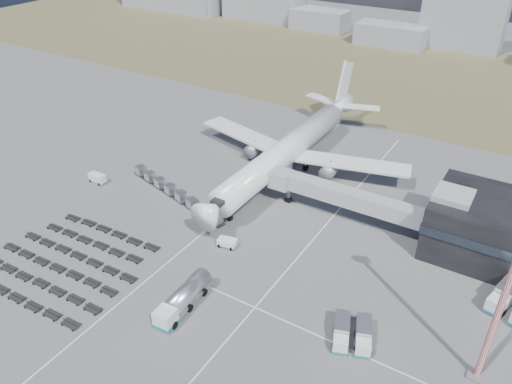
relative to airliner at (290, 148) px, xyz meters
The scene contains 14 objects.
ground 32.81m from the airliner, 90.00° to the right, with size 420.00×420.00×0.00m, color #565659.
grass_strip 77.80m from the airliner, 90.00° to the left, with size 420.00×90.00×0.01m, color brown.
lane_markings 31.41m from the airliner, 71.60° to the right, with size 47.12×110.00×0.01m.
jet_bridge 19.89m from the airliner, 36.93° to the right, with size 30.30×3.80×7.05m.
airliner is the anchor object (origin of this frame).
skyline 122.28m from the airliner, 105.65° to the left, with size 313.08×25.71×22.94m.
fuel_tanker 46.60m from the airliner, 81.45° to the right, with size 3.39×11.33×3.62m.
pushback_tug 30.77m from the airliner, 82.45° to the right, with size 3.29×1.85×1.48m, color white.
utility_van 41.74m from the airliner, 140.49° to the right, with size 3.74×1.69×2.04m, color white.
catering_truck 5.03m from the airliner, 89.89° to the right, with size 2.62×5.83×2.63m.
service_trucks_near 49.58m from the airliner, 51.50° to the right, with size 6.94×7.54×2.48m.
uld_row 26.76m from the airliner, 121.73° to the right, with size 28.23×9.04×1.94m.
baggage_dollies 51.32m from the airliner, 108.68° to the right, with size 26.89×22.21×0.68m.
floodlight_mast 59.66m from the airliner, 37.42° to the right, with size 2.75×2.26×29.31m.
Camera 1 is at (44.82, -54.39, 53.91)m, focal length 35.00 mm.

